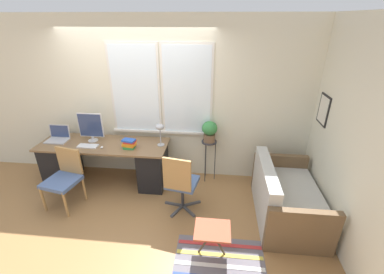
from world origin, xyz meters
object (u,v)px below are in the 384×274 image
at_px(laptop, 58,137).
at_px(folding_stool, 212,232).
at_px(desk_lamp, 160,129).
at_px(desk_chair_wooden, 64,177).
at_px(potted_plant, 210,131).
at_px(mouse, 102,147).
at_px(book_stack, 129,144).
at_px(office_chair_swivel, 181,182).
at_px(plant_stand, 209,147).
at_px(couch_loveseat, 285,199).
at_px(monitor, 91,127).
at_px(keyboard, 88,146).

height_order(laptop, folding_stool, laptop).
xyz_separation_m(laptop, desk_lamp, (1.77, -0.00, 0.24)).
xyz_separation_m(desk_chair_wooden, potted_plant, (2.12, 0.87, 0.47)).
xyz_separation_m(mouse, desk_lamp, (0.92, 0.21, 0.28)).
distance_m(book_stack, office_chair_swivel, 1.08).
distance_m(desk_lamp, potted_plant, 0.81).
distance_m(mouse, plant_stand, 1.75).
bearing_deg(folding_stool, desk_lamp, 122.47).
distance_m(office_chair_swivel, folding_stool, 0.89).
bearing_deg(potted_plant, couch_loveseat, -36.28).
bearing_deg(desk_chair_wooden, plant_stand, 33.77).
distance_m(office_chair_swivel, couch_loveseat, 1.50).
height_order(plant_stand, folding_stool, plant_stand).
height_order(monitor, keyboard, monitor).
relative_size(keyboard, mouse, 5.27).
height_order(mouse, book_stack, book_stack).
relative_size(monitor, office_chair_swivel, 0.51).
relative_size(desk_chair_wooden, office_chair_swivel, 0.91).
relative_size(laptop, office_chair_swivel, 0.37).
height_order(desk_lamp, plant_stand, desk_lamp).
bearing_deg(mouse, laptop, 166.34).
relative_size(office_chair_swivel, couch_loveseat, 0.69).
xyz_separation_m(monitor, desk_chair_wooden, (-0.17, -0.71, -0.52)).
relative_size(mouse, desk_lamp, 0.17).
xyz_separation_m(desk_lamp, plant_stand, (0.78, 0.20, -0.38)).
relative_size(keyboard, desk_chair_wooden, 0.37).
relative_size(keyboard, office_chair_swivel, 0.34).
distance_m(laptop, desk_lamp, 1.79).
bearing_deg(folding_stool, plant_stand, 94.19).
relative_size(monitor, keyboard, 1.51).
xyz_separation_m(laptop, mouse, (0.86, -0.21, -0.04)).
relative_size(laptop, folding_stool, 0.84).
bearing_deg(plant_stand, mouse, -166.53).
bearing_deg(couch_loveseat, potted_plant, 53.72).
height_order(desk_chair_wooden, folding_stool, desk_chair_wooden).
distance_m(desk_lamp, desk_chair_wooden, 1.60).
bearing_deg(potted_plant, office_chair_swivel, -112.55).
bearing_deg(plant_stand, laptop, -175.57).
relative_size(laptop, book_stack, 1.58).
distance_m(book_stack, folding_stool, 1.92).
height_order(desk_chair_wooden, office_chair_swivel, office_chair_swivel).
bearing_deg(couch_loveseat, folding_stool, 128.06).
xyz_separation_m(mouse, folding_stool, (1.82, -1.21, -0.39)).
relative_size(monitor, desk_lamp, 1.33).
bearing_deg(couch_loveseat, desk_chair_wooden, 90.83).
xyz_separation_m(keyboard, mouse, (0.25, -0.03, 0.01)).
relative_size(laptop, monitor, 0.72).
bearing_deg(mouse, couch_loveseat, -8.45).
relative_size(book_stack, couch_loveseat, 0.16).
bearing_deg(monitor, keyboard, -87.60).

